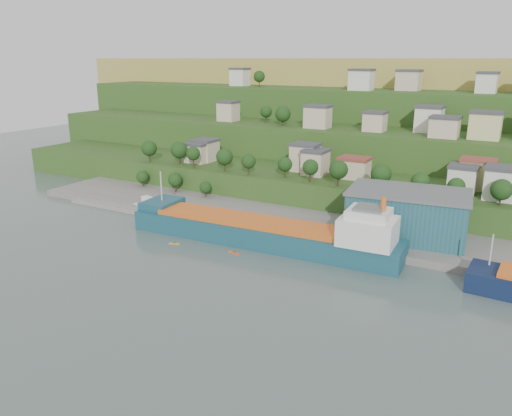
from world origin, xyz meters
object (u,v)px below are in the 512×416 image
Objects in this scene: caravan at (149,201)px; warehouse at (407,214)px; kayak_orange at (234,252)px; cargo_ship_near at (269,234)px.

warehouse is at bearing 21.94° from caravan.
warehouse is at bearing 48.22° from kayak_orange.
kayak_orange is (-36.60, -28.87, -8.18)m from warehouse.
caravan is at bearing 165.86° from kayak_orange.
caravan is (-51.52, 11.29, -0.66)m from cargo_ship_near.
kayak_orange is at bearing -7.71° from caravan.
caravan reaches higher than kayak_orange.
warehouse is 9.58× the size of kayak_orange.
cargo_ship_near is at bearing -154.74° from warehouse.
warehouse is (31.56, 19.38, 5.32)m from cargo_ship_near.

